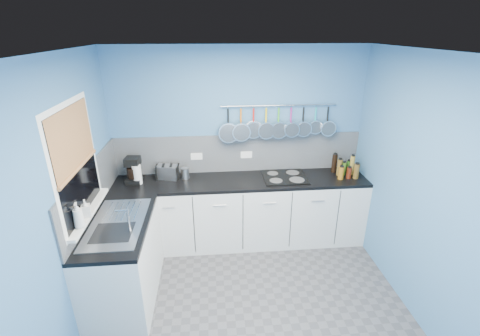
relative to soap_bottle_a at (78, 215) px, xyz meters
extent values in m
cube|color=#47474C|center=(1.53, -0.02, -1.18)|extent=(3.20, 3.00, 0.02)
cube|color=white|center=(1.53, -0.02, 1.34)|extent=(3.20, 3.00, 0.02)
cube|color=teal|center=(1.53, 1.49, 0.08)|extent=(3.20, 0.02, 2.50)
cube|color=teal|center=(-0.08, -0.02, 0.08)|extent=(0.02, 3.00, 2.50)
cube|color=teal|center=(3.14, -0.02, 0.08)|extent=(0.02, 3.00, 2.50)
cube|color=slate|center=(1.53, 1.47, -0.02)|extent=(3.20, 0.02, 0.50)
cube|color=slate|center=(-0.06, 0.58, -0.02)|extent=(0.02, 1.80, 0.50)
cube|color=silver|center=(1.53, 1.18, -0.74)|extent=(3.20, 0.60, 0.86)
cube|color=black|center=(1.53, 1.18, -0.29)|extent=(3.20, 0.60, 0.04)
cube|color=silver|center=(0.23, 0.28, -0.74)|extent=(0.60, 1.20, 0.86)
cube|color=black|center=(0.23, 0.28, -0.29)|extent=(0.60, 1.20, 0.04)
cube|color=white|center=(-0.05, 0.28, 0.38)|extent=(0.01, 1.00, 1.10)
cube|color=black|center=(-0.04, 0.28, 0.38)|extent=(0.01, 0.90, 1.00)
cube|color=#BF7A45|center=(-0.03, 0.28, 0.61)|extent=(0.01, 0.90, 0.55)
cube|color=white|center=(-0.02, 0.28, -0.13)|extent=(0.10, 0.98, 0.03)
cube|color=silver|center=(0.23, 0.28, -0.27)|extent=(0.50, 0.95, 0.01)
cube|color=white|center=(0.98, 1.46, -0.04)|extent=(0.15, 0.01, 0.09)
cube|color=white|center=(1.63, 1.46, -0.04)|extent=(0.15, 0.01, 0.09)
cylinder|color=silver|center=(2.03, 1.43, 0.61)|extent=(1.45, 0.02, 0.02)
imported|color=white|center=(0.00, 0.00, 0.00)|extent=(0.11, 0.11, 0.24)
imported|color=white|center=(0.00, 0.18, -0.03)|extent=(0.10, 0.10, 0.17)
cylinder|color=white|center=(0.26, 1.19, -0.15)|extent=(0.14, 0.14, 0.24)
cube|color=silver|center=(0.61, 1.32, -0.18)|extent=(0.30, 0.22, 0.17)
cylinder|color=silver|center=(0.83, 1.29, -0.20)|extent=(0.12, 0.12, 0.14)
cube|color=black|center=(2.10, 1.20, -0.26)|extent=(0.55, 0.48, 0.01)
cylinder|color=#265919|center=(2.97, 1.29, -0.19)|extent=(0.05, 0.05, 0.16)
cylinder|color=black|center=(2.91, 1.29, -0.20)|extent=(0.07, 0.07, 0.13)
cylinder|color=black|center=(2.78, 1.32, -0.15)|extent=(0.07, 0.07, 0.25)
cylinder|color=olive|center=(2.98, 1.22, -0.14)|extent=(0.06, 0.06, 0.26)
cylinder|color=#3F721E|center=(2.87, 1.22, -0.18)|extent=(0.05, 0.05, 0.17)
cylinder|color=brown|center=(2.81, 1.21, -0.16)|extent=(0.06, 0.06, 0.22)
cylinder|color=brown|center=(2.99, 1.10, -0.17)|extent=(0.07, 0.07, 0.19)
cylinder|color=#4C190C|center=(2.90, 1.11, -0.20)|extent=(0.06, 0.06, 0.15)
cylinder|color=#8C5914|center=(2.79, 1.09, -0.19)|extent=(0.07, 0.07, 0.16)
camera|label=1|loc=(1.17, -2.63, 1.50)|focal=25.01mm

